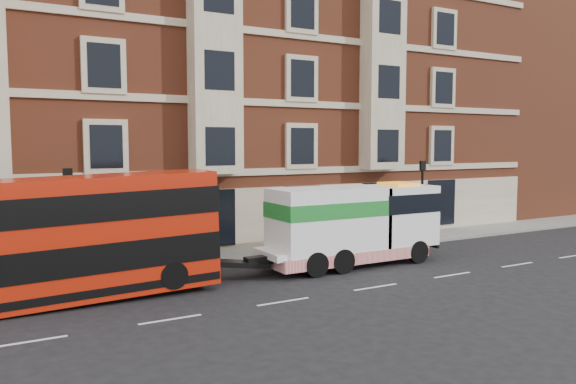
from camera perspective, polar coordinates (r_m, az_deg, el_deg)
name	(u,v)px	position (r m, az deg, el deg)	size (l,w,h in m)	color
ground	(283,302)	(19.70, -0.48, -11.09)	(120.00, 120.00, 0.00)	black
sidewalk	(205,260)	(26.31, -8.44, -6.86)	(90.00, 3.00, 0.15)	slate
victorian_terrace	(163,61)	(33.33, -12.57, 12.83)	(45.00, 12.00, 20.40)	brown
filler_east	(541,95)	(51.40, 24.28, 8.99)	(18.00, 10.00, 19.00)	brown
lamp_post_west	(69,216)	(23.16, -21.36, -2.24)	(0.35, 0.15, 4.35)	black
lamp_post_east	(422,195)	(31.19, 13.46, -0.25)	(0.35, 0.15, 4.35)	black
double_decker_bus	(60,237)	(20.53, -22.13, -4.29)	(10.62, 2.44, 4.30)	#B81D0A
tow_truck	(351,224)	(25.08, 6.41, -3.24)	(8.50, 2.51, 3.54)	white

